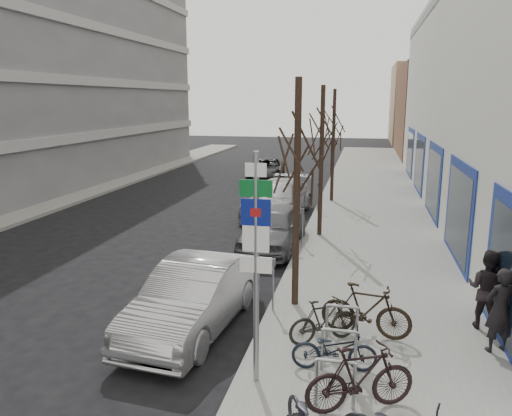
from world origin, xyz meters
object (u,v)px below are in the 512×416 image
at_px(parked_car_mid, 273,227).
at_px(pedestrian_far, 487,289).
at_px(bike_mid_inner, 324,320).
at_px(pedestrian_near, 500,310).
at_px(meter_back, 318,194).
at_px(tree_mid, 322,126).
at_px(meter_mid, 302,223).
at_px(parked_car_back, 278,198).
at_px(bike_rack, 339,345).
at_px(tree_near, 298,140).
at_px(highway_sign_pole, 256,255).
at_px(bike_far_inner, 366,310).
at_px(lane_car, 266,169).
at_px(bike_mid_curb, 334,346).
at_px(tree_far, 334,119).
at_px(parked_car_front, 194,297).
at_px(meter_front, 273,279).
at_px(bike_near_right, 360,377).

relative_size(parked_car_mid, pedestrian_far, 2.48).
distance_m(bike_mid_inner, pedestrian_near, 3.40).
bearing_deg(meter_back, pedestrian_near, -68.77).
relative_size(tree_mid, bike_mid_inner, 3.52).
bearing_deg(parked_car_mid, meter_mid, 10.13).
relative_size(parked_car_back, pedestrian_far, 2.98).
bearing_deg(bike_rack, bike_mid_inner, 108.67).
distance_m(tree_near, tree_mid, 6.50).
relative_size(highway_sign_pole, bike_far_inner, 2.21).
distance_m(tree_near, lane_car, 20.23).
bearing_deg(pedestrian_near, bike_rack, 3.50).
bearing_deg(pedestrian_far, tree_near, 27.70).
height_order(bike_far_inner, parked_car_back, parked_car_back).
xyz_separation_m(meter_back, lane_car, (-4.11, 8.91, -0.23)).
height_order(tree_near, tree_mid, same).
xyz_separation_m(bike_rack, meter_mid, (-1.65, 7.90, 0.26)).
relative_size(meter_mid, pedestrian_far, 0.71).
distance_m(bike_mid_curb, parked_car_back, 13.07).
bearing_deg(meter_back, lane_car, 114.75).
relative_size(tree_far, parked_car_front, 1.19).
height_order(highway_sign_pole, meter_front, highway_sign_pole).
bearing_deg(pedestrian_far, meter_front, 34.38).
height_order(tree_mid, meter_front, tree_mid).
height_order(tree_far, bike_mid_inner, tree_far).
distance_m(pedestrian_near, pedestrian_far, 1.06).
relative_size(bike_rack, bike_mid_curb, 1.45).
relative_size(tree_mid, meter_mid, 4.33).
relative_size(parked_car_mid, parked_car_back, 0.83).
bearing_deg(pedestrian_far, meter_back, -33.67).
distance_m(meter_back, bike_mid_inner, 12.39).
xyz_separation_m(highway_sign_pole, parked_car_mid, (-1.23, 8.37, -1.70)).
distance_m(meter_back, pedestrian_far, 11.86).
height_order(highway_sign_pole, tree_far, tree_far).
xyz_separation_m(meter_mid, pedestrian_far, (4.65, -5.41, 0.12)).
xyz_separation_m(meter_back, bike_mid_curb, (1.57, -13.36, -0.29)).
distance_m(tree_far, parked_car_back, 5.09).
bearing_deg(lane_car, bike_near_right, -82.94).
xyz_separation_m(bike_rack, tree_mid, (-1.20, 9.40, 3.44)).
xyz_separation_m(bike_mid_inner, parked_car_front, (-2.87, 0.29, 0.14)).
relative_size(tree_mid, bike_far_inner, 2.89).
relative_size(meter_back, lane_car, 0.26).
bearing_deg(meter_front, bike_mid_inner, -45.79).
xyz_separation_m(bike_rack, bike_mid_inner, (-0.36, 1.08, -0.04)).
bearing_deg(parked_car_mid, pedestrian_far, -41.09).
distance_m(tree_near, meter_mid, 5.95).
bearing_deg(meter_front, bike_mid_curb, -56.43).
bearing_deg(tree_mid, pedestrian_near, -62.21).
height_order(meter_front, bike_mid_inner, meter_front).
distance_m(bike_mid_curb, pedestrian_far, 3.96).
distance_m(parked_car_front, parked_car_mid, 6.42).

